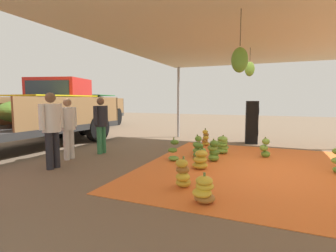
% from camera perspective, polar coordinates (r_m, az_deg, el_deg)
% --- Properties ---
extents(ground_plane, '(40.00, 40.00, 0.00)m').
position_cam_1_polar(ground_plane, '(6.79, -6.48, -6.95)').
color(ground_plane, brown).
extents(tarp_orange, '(5.33, 4.97, 0.01)m').
position_cam_1_polar(tarp_orange, '(5.98, 19.91, -9.00)').
color(tarp_orange, orange).
rests_on(tarp_orange, ground).
extents(tent_canopy, '(8.00, 7.00, 2.86)m').
position_cam_1_polar(tent_canopy, '(5.92, 21.73, 17.84)').
color(tent_canopy, '#9EA0A5').
rests_on(tent_canopy, ground).
extents(banana_bunch_0, '(0.45, 0.45, 0.43)m').
position_cam_1_polar(banana_bunch_0, '(6.67, 7.09, -5.56)').
color(banana_bunch_0, '#518428').
rests_on(banana_bunch_0, tarp_orange).
extents(banana_bunch_1, '(0.28, 0.30, 0.57)m').
position_cam_1_polar(banana_bunch_1, '(8.41, 8.44, -2.73)').
color(banana_bunch_1, gold).
rests_on(banana_bunch_1, tarp_orange).
extents(banana_bunch_3, '(0.34, 0.35, 0.54)m').
position_cam_1_polar(banana_bunch_3, '(7.09, 21.02, -4.77)').
color(banana_bunch_3, '#60932D').
rests_on(banana_bunch_3, tarp_orange).
extents(banana_bunch_4, '(0.37, 0.36, 0.58)m').
position_cam_1_polar(banana_bunch_4, '(6.28, 1.25, -5.68)').
color(banana_bunch_4, '#6B9E38').
rests_on(banana_bunch_4, tarp_orange).
extents(banana_bunch_5, '(0.29, 0.30, 0.54)m').
position_cam_1_polar(banana_bunch_5, '(7.14, 6.58, -4.35)').
color(banana_bunch_5, '#6B9E38').
rests_on(banana_bunch_5, tarp_orange).
extents(banana_bunch_7, '(0.42, 0.40, 0.45)m').
position_cam_1_polar(banana_bunch_7, '(3.84, 8.09, -14.13)').
color(banana_bunch_7, '#996628').
rests_on(banana_bunch_7, tarp_orange).
extents(banana_bunch_8, '(0.38, 0.35, 0.55)m').
position_cam_1_polar(banana_bunch_8, '(6.34, 10.24, -5.61)').
color(banana_bunch_8, '#60932D').
rests_on(banana_bunch_8, tarp_orange).
extents(banana_bunch_9, '(0.48, 0.48, 0.45)m').
position_cam_1_polar(banana_bunch_9, '(5.61, 7.30, -7.65)').
color(banana_bunch_9, gold).
rests_on(banana_bunch_9, tarp_orange).
extents(banana_bunch_10, '(0.48, 0.46, 0.53)m').
position_cam_1_polar(banana_bunch_10, '(7.26, 12.14, -4.28)').
color(banana_bunch_10, '#6B9E38').
rests_on(banana_bunch_10, tarp_orange).
extents(banana_bunch_11, '(0.41, 0.37, 0.54)m').
position_cam_1_polar(banana_bunch_11, '(4.42, 3.34, -10.76)').
color(banana_bunch_11, gold).
rests_on(banana_bunch_11, tarp_orange).
extents(cargo_truck_main, '(6.94, 2.55, 2.40)m').
position_cam_1_polar(cargo_truck_main, '(8.45, -33.08, 2.70)').
color(cargo_truck_main, '#2D2D2D').
rests_on(cargo_truck_main, ground).
extents(cargo_truck_far, '(6.77, 3.93, 2.40)m').
position_cam_1_polar(cargo_truck_far, '(13.59, -18.84, 4.29)').
color(cargo_truck_far, '#2D2D2D').
rests_on(cargo_truck_far, ground).
extents(worker_0, '(0.57, 0.35, 1.54)m').
position_cam_1_polar(worker_0, '(6.85, -21.58, 0.42)').
color(worker_0, silver).
rests_on(worker_0, ground).
extents(worker_1, '(0.58, 0.35, 1.57)m').
position_cam_1_polar(worker_1, '(7.32, -14.86, 1.08)').
color(worker_1, '#337A4C').
rests_on(worker_1, ground).
extents(worker_2, '(0.61, 0.37, 1.67)m').
position_cam_1_polar(worker_2, '(6.05, -24.76, 0.28)').
color(worker_2, '#26262D').
rests_on(worker_2, ground).
extents(speaker_stack, '(0.52, 0.47, 1.47)m').
position_cam_1_polar(speaker_stack, '(9.21, 18.34, 0.80)').
color(speaker_stack, black).
rests_on(speaker_stack, ground).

